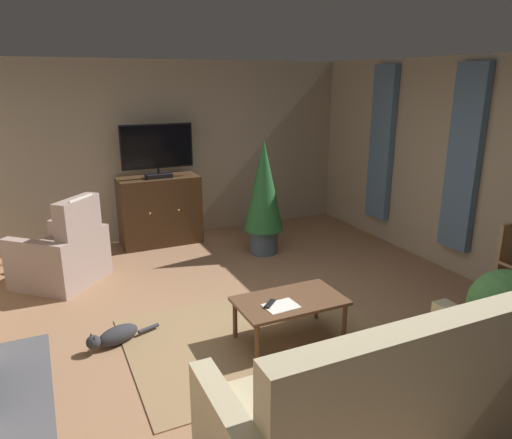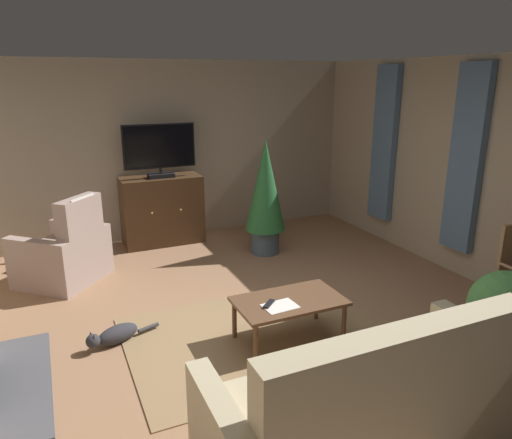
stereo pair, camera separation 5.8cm
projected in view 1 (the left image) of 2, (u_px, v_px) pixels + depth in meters
The scene contains 16 objects.
ground_plane at pixel (265, 332), 4.69m from camera, with size 6.24×7.14×0.04m, color #936B4C.
wall_back at pixel (170, 151), 7.19m from camera, with size 6.24×0.10×2.64m, color gray.
wall_right_with_window at pixel (490, 174), 5.46m from camera, with size 0.10×7.14×2.64m, color gray.
curtain_panel_near at pixel (464, 159), 5.64m from camera, with size 0.10×0.44×2.22m, color slate.
curtain_panel_far at pixel (382, 144), 6.94m from camera, with size 0.10×0.44×2.22m, color slate.
rug_central at pixel (258, 336), 4.56m from camera, with size 2.41×1.77×0.01m, color #8E704C.
tv_cabinet at pixel (160, 212), 7.01m from camera, with size 1.15×0.55×1.00m.
television at pixel (157, 150), 6.70m from camera, with size 1.02×0.20×0.76m.
coffee_table at pixel (290, 304), 4.39m from camera, with size 1.00×0.59×0.42m.
tv_remote at pixel (270, 304), 4.27m from camera, with size 0.17×0.05×0.02m, color black.
folded_newspaper at pixel (281, 306), 4.25m from camera, with size 0.30×0.22×0.01m, color silver.
sofa_floral at pixel (374, 403), 3.11m from camera, with size 2.19×0.86×1.03m.
armchair_in_far_corner at pixel (63, 255), 5.69m from camera, with size 1.21×1.22×1.08m.
potted_plant_tall_palm_by_window at pixel (264, 192), 6.50m from camera, with size 0.55×0.55×1.61m.
potted_plant_leafy_by_curtain at pixel (506, 309), 4.10m from camera, with size 0.65×0.65×0.82m.
cat at pixel (115, 336), 4.40m from camera, with size 0.70×0.30×0.19m.
Camera 1 is at (-1.84, -3.75, 2.39)m, focal length 33.39 mm.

